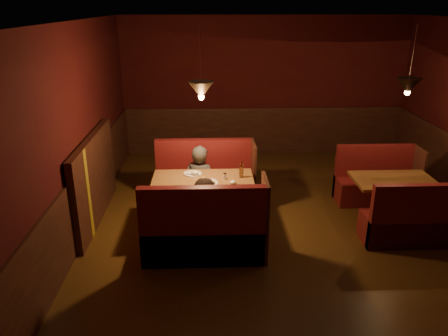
{
  "coord_description": "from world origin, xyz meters",
  "views": [
    {
      "loc": [
        -1.21,
        -5.71,
        3.11
      ],
      "look_at": [
        -1.0,
        0.0,
        0.95
      ],
      "focal_mm": 35.0,
      "sensor_mm": 36.0,
      "label": 1
    }
  ],
  "objects_px": {
    "main_bench_near": "(205,235)",
    "diner_b": "(207,206)",
    "main_table": "(204,191)",
    "diner_a": "(200,168)",
    "main_bench_far": "(206,185)",
    "second_table": "(393,190)",
    "second_bench_far": "(376,184)",
    "second_bench_near": "(414,224)"
  },
  "relations": [
    {
      "from": "second_bench_far",
      "to": "diner_b",
      "type": "relative_size",
      "value": 0.93
    },
    {
      "from": "main_bench_far",
      "to": "second_bench_far",
      "type": "height_order",
      "value": "main_bench_far"
    },
    {
      "from": "second_bench_far",
      "to": "diner_b",
      "type": "distance_m",
      "value": 3.24
    },
    {
      "from": "second_table",
      "to": "diner_b",
      "type": "distance_m",
      "value": 2.91
    },
    {
      "from": "main_bench_far",
      "to": "main_bench_near",
      "type": "height_order",
      "value": "same"
    },
    {
      "from": "main_bench_near",
      "to": "second_table",
      "type": "relative_size",
      "value": 1.33
    },
    {
      "from": "main_table",
      "to": "diner_a",
      "type": "bearing_deg",
      "value": 96.03
    },
    {
      "from": "second_table",
      "to": "second_bench_far",
      "type": "bearing_deg",
      "value": 87.8
    },
    {
      "from": "second_bench_far",
      "to": "second_bench_near",
      "type": "relative_size",
      "value": 1.0
    },
    {
      "from": "main_bench_near",
      "to": "second_bench_near",
      "type": "distance_m",
      "value": 2.85
    },
    {
      "from": "second_table",
      "to": "diner_b",
      "type": "bearing_deg",
      "value": -162.57
    },
    {
      "from": "diner_a",
      "to": "diner_b",
      "type": "bearing_deg",
      "value": 118.01
    },
    {
      "from": "main_bench_far",
      "to": "second_table",
      "type": "bearing_deg",
      "value": -12.87
    },
    {
      "from": "diner_a",
      "to": "second_table",
      "type": "bearing_deg",
      "value": -165.69
    },
    {
      "from": "main_table",
      "to": "diner_a",
      "type": "distance_m",
      "value": 0.63
    },
    {
      "from": "main_bench_near",
      "to": "diner_b",
      "type": "bearing_deg",
      "value": 75.48
    },
    {
      "from": "second_bench_far",
      "to": "diner_a",
      "type": "relative_size",
      "value": 0.91
    },
    {
      "from": "second_bench_near",
      "to": "diner_a",
      "type": "distance_m",
      "value": 3.16
    },
    {
      "from": "main_bench_near",
      "to": "diner_b",
      "type": "distance_m",
      "value": 0.38
    },
    {
      "from": "main_table",
      "to": "second_bench_far",
      "type": "distance_m",
      "value": 3.0
    },
    {
      "from": "main_table",
      "to": "second_bench_far",
      "type": "height_order",
      "value": "main_table"
    },
    {
      "from": "main_bench_far",
      "to": "diner_a",
      "type": "height_order",
      "value": "diner_a"
    },
    {
      "from": "second_table",
      "to": "main_bench_far",
      "type": "bearing_deg",
      "value": 167.13
    },
    {
      "from": "main_table",
      "to": "second_table",
      "type": "xyz_separation_m",
      "value": [
        2.82,
        0.18,
        -0.1
      ]
    },
    {
      "from": "second_bench_far",
      "to": "second_bench_near",
      "type": "distance_m",
      "value": 1.42
    },
    {
      "from": "main_bench_near",
      "to": "diner_a",
      "type": "xyz_separation_m",
      "value": [
        -0.08,
        1.44,
        0.37
      ]
    },
    {
      "from": "main_table",
      "to": "diner_a",
      "type": "height_order",
      "value": "diner_a"
    },
    {
      "from": "main_bench_far",
      "to": "second_table",
      "type": "xyz_separation_m",
      "value": [
        2.81,
        -0.64,
        0.15
      ]
    },
    {
      "from": "main_table",
      "to": "diner_a",
      "type": "relative_size",
      "value": 1.0
    },
    {
      "from": "main_bench_far",
      "to": "second_bench_near",
      "type": "height_order",
      "value": "main_bench_far"
    },
    {
      "from": "main_table",
      "to": "diner_b",
      "type": "height_order",
      "value": "diner_b"
    },
    {
      "from": "main_bench_near",
      "to": "second_bench_far",
      "type": "relative_size",
      "value": 1.21
    },
    {
      "from": "main_bench_near",
      "to": "diner_a",
      "type": "bearing_deg",
      "value": 93.28
    },
    {
      "from": "second_bench_near",
      "to": "diner_a",
      "type": "relative_size",
      "value": 0.91
    },
    {
      "from": "diner_b",
      "to": "main_bench_far",
      "type": "bearing_deg",
      "value": 93.16
    },
    {
      "from": "second_table",
      "to": "diner_a",
      "type": "height_order",
      "value": "diner_a"
    },
    {
      "from": "second_bench_far",
      "to": "diner_b",
      "type": "bearing_deg",
      "value": -150.57
    },
    {
      "from": "second_table",
      "to": "second_bench_far",
      "type": "xyz_separation_m",
      "value": [
        0.03,
        0.71,
        -0.2
      ]
    },
    {
      "from": "main_table",
      "to": "main_bench_near",
      "type": "distance_m",
      "value": 0.86
    },
    {
      "from": "main_table",
      "to": "diner_b",
      "type": "xyz_separation_m",
      "value": [
        0.05,
        -0.7,
        0.11
      ]
    },
    {
      "from": "main_bench_far",
      "to": "second_bench_near",
      "type": "xyz_separation_m",
      "value": [
        2.83,
        -1.35,
        -0.05
      ]
    },
    {
      "from": "second_table",
      "to": "second_bench_near",
      "type": "distance_m",
      "value": 0.74
    }
  ]
}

